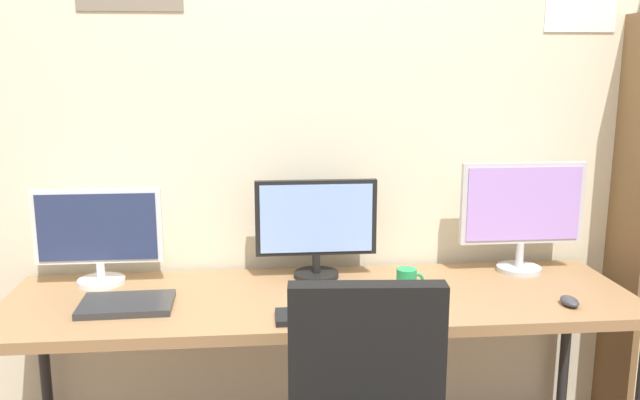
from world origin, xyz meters
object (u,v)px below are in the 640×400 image
object	(u,v)px
keyboard_main	(328,316)
monitor_center	(316,225)
monitor_right	(522,210)
desk	(321,307)
monitor_left	(98,233)
computer_mouse	(570,301)
laptop_closed	(127,304)
coffee_mug	(407,280)

from	to	relation	value
keyboard_main	monitor_center	bearing A→B (deg)	90.00
monitor_right	desk	bearing A→B (deg)	-165.84
monitor_right	keyboard_main	distance (m)	0.98
monitor_left	computer_mouse	size ratio (longest dim) A/B	5.06
monitor_center	computer_mouse	world-z (taller)	monitor_center
laptop_closed	monitor_left	bearing A→B (deg)	116.66
monitor_right	keyboard_main	bearing A→B (deg)	-152.28
monitor_right	coffee_mug	xyz separation A→B (m)	(-0.52, -0.21, -0.21)
coffee_mug	laptop_closed	bearing A→B (deg)	-176.22
monitor_right	keyboard_main	xyz separation A→B (m)	(-0.84, -0.44, -0.25)
desk	monitor_left	distance (m)	0.90
coffee_mug	monitor_left	bearing A→B (deg)	169.86
desk	keyboard_main	world-z (taller)	keyboard_main
monitor_left	laptop_closed	xyz separation A→B (m)	(0.15, -0.28, -0.19)
monitor_left	keyboard_main	size ratio (longest dim) A/B	1.38
computer_mouse	monitor_center	bearing A→B (deg)	155.03
monitor_right	keyboard_main	world-z (taller)	monitor_right
keyboard_main	monitor_left	bearing A→B (deg)	152.28
monitor_left	keyboard_main	distance (m)	0.97
computer_mouse	coffee_mug	distance (m)	0.58
desk	monitor_right	distance (m)	0.92
monitor_left	monitor_center	xyz separation A→B (m)	(0.84, 0.00, 0.01)
computer_mouse	laptop_closed	bearing A→B (deg)	175.31
monitor_left	coffee_mug	xyz separation A→B (m)	(1.17, -0.21, -0.16)
keyboard_main	computer_mouse	size ratio (longest dim) A/B	3.67
monitor_center	coffee_mug	bearing A→B (deg)	-32.75
laptop_closed	coffee_mug	xyz separation A→B (m)	(1.02, 0.07, 0.03)
monitor_center	monitor_right	world-z (taller)	monitor_right
desk	keyboard_main	distance (m)	0.24
desk	monitor_center	bearing A→B (deg)	90.00
monitor_center	laptop_closed	distance (m)	0.77
monitor_center	computer_mouse	distance (m)	0.98
monitor_left	coffee_mug	distance (m)	1.19
laptop_closed	monitor_right	bearing A→B (deg)	8.66
monitor_right	laptop_closed	size ratio (longest dim) A/B	1.59
keyboard_main	computer_mouse	xyz separation A→B (m)	(0.87, 0.04, 0.01)
desk	keyboard_main	bearing A→B (deg)	-90.00
computer_mouse	desk	bearing A→B (deg)	167.54
monitor_left	coffee_mug	size ratio (longest dim) A/B	4.58
monitor_center	coffee_mug	world-z (taller)	monitor_center
monitor_left	desk	bearing A→B (deg)	-14.15
desk	monitor_right	size ratio (longest dim) A/B	4.56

